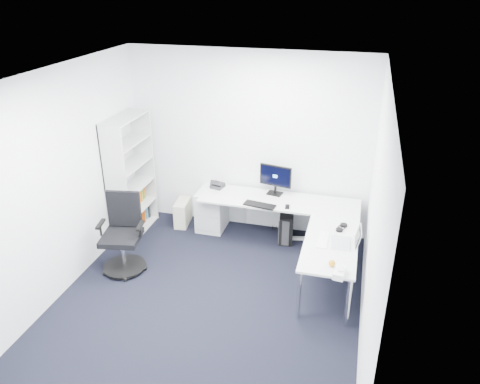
% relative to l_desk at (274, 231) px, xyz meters
% --- Properties ---
extents(ground, '(4.20, 4.20, 0.00)m').
position_rel_l_desk_xyz_m(ground, '(-0.55, -1.40, -0.33)').
color(ground, black).
extents(ceiling, '(4.20, 4.20, 0.00)m').
position_rel_l_desk_xyz_m(ceiling, '(-0.55, -1.40, 2.37)').
color(ceiling, white).
extents(wall_back, '(3.60, 0.02, 2.70)m').
position_rel_l_desk_xyz_m(wall_back, '(-0.55, 0.70, 1.02)').
color(wall_back, white).
rests_on(wall_back, ground).
extents(wall_front, '(3.60, 0.02, 2.70)m').
position_rel_l_desk_xyz_m(wall_front, '(-0.55, -3.50, 1.02)').
color(wall_front, white).
rests_on(wall_front, ground).
extents(wall_left, '(0.02, 4.20, 2.70)m').
position_rel_l_desk_xyz_m(wall_left, '(-2.35, -1.40, 1.02)').
color(wall_left, white).
rests_on(wall_left, ground).
extents(wall_right, '(0.02, 4.20, 2.70)m').
position_rel_l_desk_xyz_m(wall_right, '(1.25, -1.40, 1.02)').
color(wall_right, white).
rests_on(wall_right, ground).
extents(l_desk, '(2.28, 1.28, 0.67)m').
position_rel_l_desk_xyz_m(l_desk, '(0.00, 0.00, 0.00)').
color(l_desk, silver).
rests_on(l_desk, ground).
extents(drawer_pedestal, '(0.41, 0.51, 0.62)m').
position_rel_l_desk_xyz_m(drawer_pedestal, '(-1.06, 0.45, -0.02)').
color(drawer_pedestal, silver).
rests_on(drawer_pedestal, ground).
extents(bookshelf, '(0.35, 0.91, 1.81)m').
position_rel_l_desk_xyz_m(bookshelf, '(-2.17, 0.05, 0.57)').
color(bookshelf, silver).
rests_on(bookshelf, ground).
extents(task_chair, '(0.69, 0.69, 1.05)m').
position_rel_l_desk_xyz_m(task_chair, '(-1.84, -0.96, 0.19)').
color(task_chair, black).
rests_on(task_chair, ground).
extents(black_pc_tower, '(0.26, 0.47, 0.43)m').
position_rel_l_desk_xyz_m(black_pc_tower, '(0.11, 0.39, -0.12)').
color(black_pc_tower, black).
rests_on(black_pc_tower, ground).
extents(beige_pc_tower, '(0.23, 0.43, 0.40)m').
position_rel_l_desk_xyz_m(beige_pc_tower, '(-1.54, 0.43, -0.14)').
color(beige_pc_tower, beige).
rests_on(beige_pc_tower, ground).
extents(power_strip, '(0.34, 0.13, 0.04)m').
position_rel_l_desk_xyz_m(power_strip, '(0.35, 0.43, -0.31)').
color(power_strip, white).
rests_on(power_strip, ground).
extents(monitor, '(0.50, 0.24, 0.46)m').
position_rel_l_desk_xyz_m(monitor, '(-0.10, 0.50, 0.56)').
color(monitor, black).
rests_on(monitor, l_desk).
extents(black_keyboard, '(0.47, 0.23, 0.02)m').
position_rel_l_desk_xyz_m(black_keyboard, '(-0.23, 0.07, 0.34)').
color(black_keyboard, black).
rests_on(black_keyboard, l_desk).
extents(mouse, '(0.07, 0.10, 0.03)m').
position_rel_l_desk_xyz_m(mouse, '(0.16, 0.11, 0.35)').
color(mouse, black).
rests_on(mouse, l_desk).
extents(desk_phone, '(0.21, 0.21, 0.12)m').
position_rel_l_desk_xyz_m(desk_phone, '(-0.98, 0.50, 0.40)').
color(desk_phone, '#28282A').
rests_on(desk_phone, l_desk).
extents(laptop, '(0.35, 0.34, 0.23)m').
position_rel_l_desk_xyz_m(laptop, '(0.93, -0.66, 0.45)').
color(laptop, silver).
rests_on(laptop, l_desk).
extents(white_keyboard, '(0.12, 0.41, 0.01)m').
position_rel_l_desk_xyz_m(white_keyboard, '(0.73, -0.63, 0.34)').
color(white_keyboard, white).
rests_on(white_keyboard, l_desk).
extents(headphones, '(0.19, 0.24, 0.06)m').
position_rel_l_desk_xyz_m(headphones, '(0.92, -0.29, 0.36)').
color(headphones, black).
rests_on(headphones, l_desk).
extents(orange_fruit, '(0.07, 0.07, 0.07)m').
position_rel_l_desk_xyz_m(orange_fruit, '(0.87, -1.17, 0.37)').
color(orange_fruit, orange).
rests_on(orange_fruit, l_desk).
extents(tissue_box, '(0.14, 0.23, 0.08)m').
position_rel_l_desk_xyz_m(tissue_box, '(0.97, -1.33, 0.37)').
color(tissue_box, white).
rests_on(tissue_box, l_desk).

